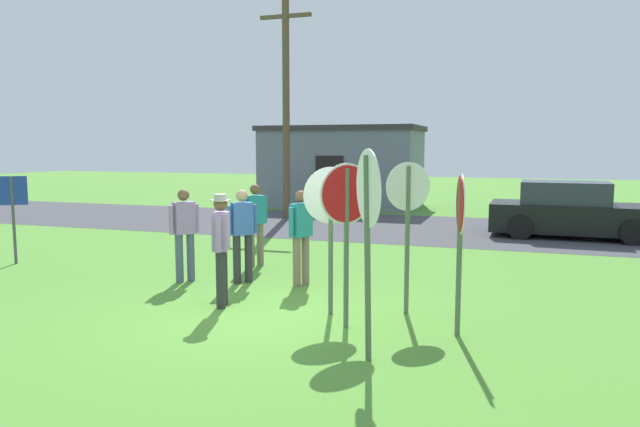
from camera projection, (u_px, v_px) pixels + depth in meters
ground_plane at (254, 315)px, 8.52m from camera, size 80.00×80.00×0.00m
street_asphalt at (390, 227)px, 17.82m from camera, size 60.00×6.40×0.01m
building_background at (343, 166)px, 23.88m from camera, size 6.36×3.73×3.27m
utility_pole at (286, 105)px, 19.57m from camera, size 1.80×0.24×7.34m
parked_car_on_street at (571, 212)px, 15.75m from camera, size 4.36×2.14×1.51m
stop_sign_nearest at (347, 215)px, 7.76m from camera, size 0.56×0.62×2.24m
stop_sign_tallest at (408, 212)px, 8.41m from camera, size 0.56×0.44×2.23m
stop_sign_rear_left at (368, 215)px, 6.52m from camera, size 0.49×0.77×2.43m
stop_sign_leaning_right at (331, 214)px, 8.39m from camera, size 0.68×0.48×2.16m
stop_sign_far_back at (460, 226)px, 7.41m from camera, size 0.18×0.76×2.11m
person_in_teal at (184, 230)px, 10.50m from camera, size 0.39×0.48×1.69m
person_holding_notes at (242, 231)px, 10.41m from camera, size 0.43×0.42×1.69m
person_in_blue at (221, 243)px, 8.85m from camera, size 0.32×0.55×1.74m
person_in_dark_shirt at (255, 220)px, 11.88m from camera, size 0.38×0.49×1.69m
person_with_sunhat at (301, 232)px, 10.21m from camera, size 0.35×0.53×1.69m
info_panel_leftmost at (13, 204)px, 12.09m from camera, size 0.52×0.35×1.84m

